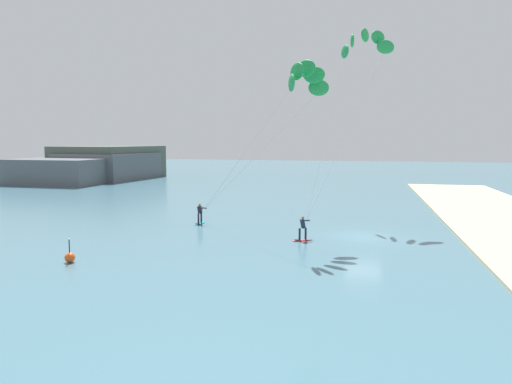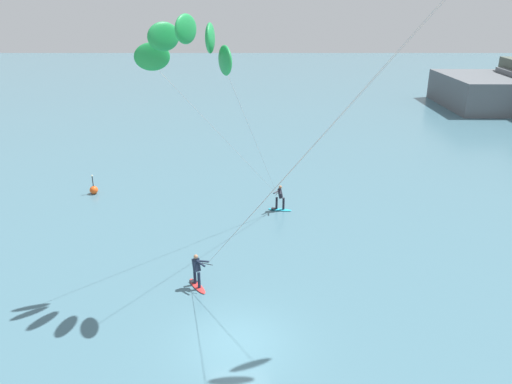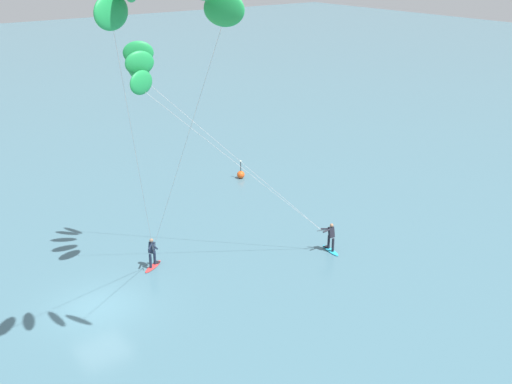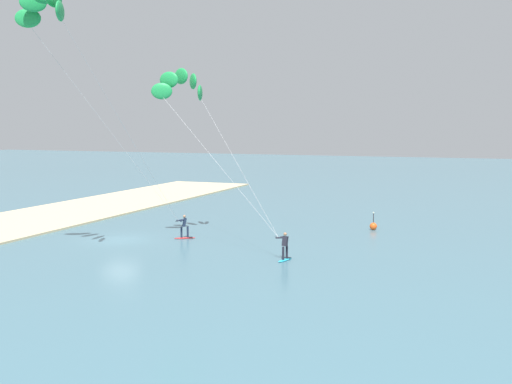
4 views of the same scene
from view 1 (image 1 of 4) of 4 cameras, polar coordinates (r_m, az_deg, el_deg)
The scene contains 5 objects.
ground_plane at distance 32.55m, azimuth 13.33°, elevation -5.56°, with size 240.00×240.00×0.00m, color #426B7A.
kitesurfer_nearshore at distance 39.69m, azimuth 13.20°, elevation 16.97°, with size 11.55×6.79×15.83m.
kitesurfer_mid_water at distance 30.63m, azimuth 5.45°, elevation 13.13°, with size 7.14×10.69×11.86m.
marker_buoy at distance 27.26m, azimuth -22.32°, elevation -7.58°, with size 0.56×0.56×1.38m.
distant_headland at distance 83.61m, azimuth -18.94°, elevation 3.16°, with size 25.07×16.58×5.69m.
Camera 1 is at (-31.85, 0.05, 6.69)m, focal length 31.89 mm.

